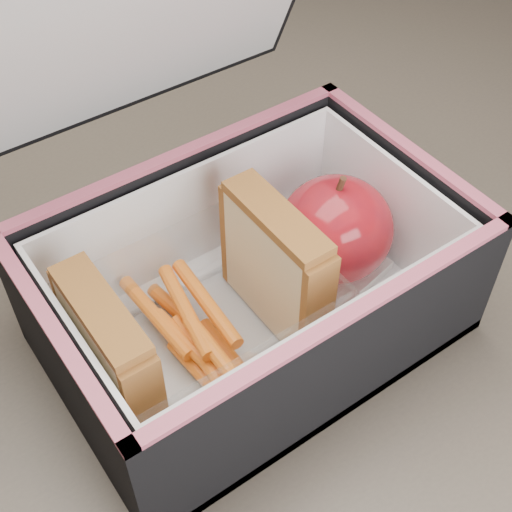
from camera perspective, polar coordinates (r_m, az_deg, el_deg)
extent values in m
cube|color=#51473C|center=(0.53, -5.14, -6.02)|extent=(1.20, 0.80, 0.03)
cube|color=#382D26|center=(1.24, 9.31, 6.14)|extent=(0.05, 0.05, 0.72)
cube|color=black|center=(0.47, -9.54, 17.75)|extent=(0.27, 0.08, 0.16)
cube|color=#DCBA85|center=(0.44, -12.28, -8.42)|extent=(0.01, 0.08, 0.09)
cube|color=#B8505E|center=(0.44, -11.39, -8.26)|extent=(0.01, 0.08, 0.08)
cube|color=#DCBA85|center=(0.44, -10.64, -7.58)|extent=(0.01, 0.08, 0.09)
cube|color=brown|center=(0.40, -12.42, -4.21)|extent=(0.02, 0.08, 0.01)
cube|color=#DCBA85|center=(0.47, 0.82, -1.42)|extent=(0.01, 0.08, 0.09)
cube|color=#B8505E|center=(0.47, 1.54, -1.32)|extent=(0.01, 0.08, 0.08)
cube|color=#DCBA85|center=(0.47, 2.26, -0.65)|extent=(0.01, 0.08, 0.09)
cube|color=brown|center=(0.44, 1.67, 3.15)|extent=(0.02, 0.09, 0.01)
cylinder|color=orange|center=(0.46, -3.77, -10.04)|extent=(0.02, 0.08, 0.01)
cylinder|color=orange|center=(0.46, -4.95, -7.55)|extent=(0.02, 0.08, 0.01)
cylinder|color=orange|center=(0.45, -2.72, -8.47)|extent=(0.01, 0.08, 0.01)
cylinder|color=orange|center=(0.49, -5.40, -5.23)|extent=(0.02, 0.08, 0.01)
cylinder|color=orange|center=(0.46, -4.03, -8.43)|extent=(0.01, 0.08, 0.01)
cylinder|color=orange|center=(0.47, -5.62, -4.39)|extent=(0.02, 0.08, 0.01)
cylinder|color=orange|center=(0.47, -1.63, -8.62)|extent=(0.01, 0.08, 0.01)
cylinder|color=orange|center=(0.48, -7.99, -4.84)|extent=(0.01, 0.08, 0.01)
cylinder|color=orange|center=(0.47, -3.98, -3.74)|extent=(0.01, 0.08, 0.01)
cylinder|color=orange|center=(0.48, -5.90, -6.78)|extent=(0.02, 0.08, 0.01)
cube|color=white|center=(0.53, 5.42, -0.73)|extent=(0.08, 0.09, 0.01)
ellipsoid|color=maroon|center=(0.50, 6.40, 2.16)|extent=(0.10, 0.10, 0.07)
cylinder|color=#422617|center=(0.47, 6.81, 5.69)|extent=(0.01, 0.01, 0.01)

